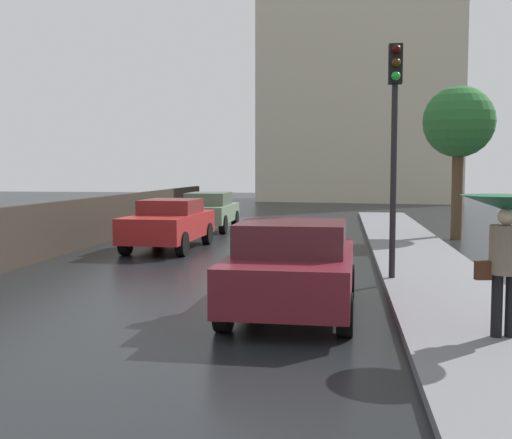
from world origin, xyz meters
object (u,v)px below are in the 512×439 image
car_green_far_ahead (210,210)px  pedestrian_with_umbrella_far (506,224)px  car_red_mid_road (169,223)px  street_tree_near (459,124)px  traffic_light (395,118)px  car_maroon_behind_camera (293,267)px

car_green_far_ahead → pedestrian_with_umbrella_far: bearing=114.9°
car_red_mid_road → street_tree_near: 9.85m
car_green_far_ahead → traffic_light: size_ratio=0.85×
pedestrian_with_umbrella_far → street_tree_near: bearing=-105.9°
car_red_mid_road → street_tree_near: size_ratio=0.85×
car_red_mid_road → car_maroon_behind_camera: bearing=120.1°
car_maroon_behind_camera → car_green_far_ahead: bearing=108.8°
traffic_light → street_tree_near: street_tree_near is taller
pedestrian_with_umbrella_far → car_green_far_ahead: bearing=-73.5°
car_green_far_ahead → car_maroon_behind_camera: size_ratio=0.97×
car_red_mid_road → car_green_far_ahead: bearing=-88.0°
car_green_far_ahead → traffic_light: (5.93, -10.56, 2.52)m
traffic_light → car_red_mid_road: bearing=140.5°
car_maroon_behind_camera → traffic_light: bearing=59.1°
pedestrian_with_umbrella_far → street_tree_near: street_tree_near is taller
car_maroon_behind_camera → street_tree_near: size_ratio=0.80×
car_green_far_ahead → street_tree_near: street_tree_near is taller
traffic_light → pedestrian_with_umbrella_far: bearing=-76.1°
pedestrian_with_umbrella_far → traffic_light: size_ratio=0.40×
car_green_far_ahead → pedestrian_with_umbrella_far: size_ratio=2.14×
car_red_mid_road → street_tree_near: bearing=-154.7°
traffic_light → street_tree_near: (2.70, 8.63, 0.48)m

